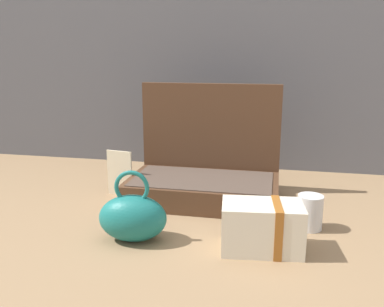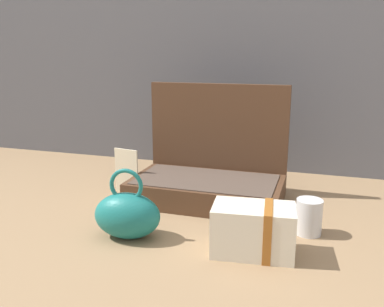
{
  "view_description": "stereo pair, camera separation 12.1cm",
  "coord_description": "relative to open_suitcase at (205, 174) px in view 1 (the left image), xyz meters",
  "views": [
    {
      "loc": [
        0.25,
        -1.18,
        0.49
      ],
      "look_at": [
        0.01,
        -0.02,
        0.2
      ],
      "focal_mm": 38.36,
      "sensor_mm": 36.0,
      "label": 1
    },
    {
      "loc": [
        0.37,
        -1.14,
        0.49
      ],
      "look_at": [
        0.01,
        -0.02,
        0.2
      ],
      "focal_mm": 38.36,
      "sensor_mm": 36.0,
      "label": 2
    }
  ],
  "objects": [
    {
      "name": "info_card_left",
      "position": [
        -0.29,
        -0.04,
        -0.01
      ],
      "size": [
        0.09,
        0.02,
        0.16
      ],
      "primitive_type": "cube",
      "rotation": [
        0.0,
        0.0,
        -0.17
      ],
      "color": "beige",
      "rests_on": "ground_plane"
    },
    {
      "name": "coffee_mug",
      "position": [
        0.33,
        -0.2,
        -0.04
      ],
      "size": [
        0.11,
        0.07,
        0.1
      ],
      "color": "silver",
      "rests_on": "ground_plane"
    },
    {
      "name": "open_suitcase",
      "position": [
        0.0,
        0.0,
        0.0
      ],
      "size": [
        0.49,
        0.29,
        0.38
      ],
      "color": "#4C301E",
      "rests_on": "ground_plane"
    },
    {
      "name": "cream_toiletry_bag",
      "position": [
        0.21,
        -0.35,
        -0.02
      ],
      "size": [
        0.21,
        0.14,
        0.13
      ],
      "color": "beige",
      "rests_on": "ground_plane"
    },
    {
      "name": "teal_pouch_handbag",
      "position": [
        -0.13,
        -0.37,
        -0.02
      ],
      "size": [
        0.19,
        0.13,
        0.19
      ],
      "color": "#196B66",
      "rests_on": "ground_plane"
    },
    {
      "name": "ground_plane",
      "position": [
        -0.02,
        -0.15,
        -0.08
      ],
      "size": [
        6.0,
        6.0,
        0.0
      ],
      "primitive_type": "plane",
      "color": "#8C6D4C"
    }
  ]
}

